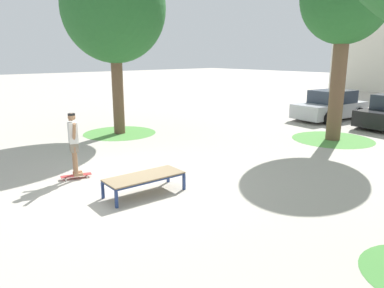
{
  "coord_description": "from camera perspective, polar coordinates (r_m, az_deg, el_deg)",
  "views": [
    {
      "loc": [
        7.85,
        -4.54,
        3.27
      ],
      "look_at": [
        0.79,
        1.48,
        1.0
      ],
      "focal_mm": 34.22,
      "sensor_mm": 36.0,
      "label": 1
    }
  ],
  "objects": [
    {
      "name": "skate_box",
      "position": [
        8.85,
        -7.44,
        -5.19
      ],
      "size": [
        0.84,
        1.93,
        0.46
      ],
      "color": "navy",
      "rests_on": "ground"
    },
    {
      "name": "grass_patch_near_left",
      "position": [
        15.98,
        -11.18,
        1.7
      ],
      "size": [
        3.06,
        3.06,
        0.01
      ],
      "primitive_type": "cylinder",
      "color": "#519342",
      "rests_on": "ground"
    },
    {
      "name": "tree_near_left",
      "position": [
        15.74,
        -12.09,
        19.98
      ],
      "size": [
        4.13,
        4.13,
        7.26
      ],
      "color": "brown",
      "rests_on": "ground"
    },
    {
      "name": "ground_plane",
      "position": [
        9.64,
        -9.87,
        -6.3
      ],
      "size": [
        120.0,
        120.0,
        0.0
      ],
      "primitive_type": "plane",
      "color": "#B2AA9E"
    },
    {
      "name": "skater",
      "position": [
        10.19,
        -17.99,
        0.61
      ],
      "size": [
        0.98,
        0.38,
        1.69
      ],
      "color": "#8E6647",
      "rests_on": "skateboard"
    },
    {
      "name": "grass_patch_mid_back",
      "position": [
        15.53,
        21.04,
        0.69
      ],
      "size": [
        3.12,
        3.12,
        0.01
      ],
      "primitive_type": "cylinder",
      "color": "#519342",
      "rests_on": "ground"
    },
    {
      "name": "car_silver",
      "position": [
        20.27,
        20.76,
        5.56
      ],
      "size": [
        2.25,
        4.36,
        1.5
      ],
      "color": "#B7BABF",
      "rests_on": "ground"
    },
    {
      "name": "skateboard",
      "position": [
        10.45,
        -17.6,
        -4.71
      ],
      "size": [
        0.41,
        0.82,
        0.09
      ],
      "color": "#B23333",
      "rests_on": "ground"
    }
  ]
}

